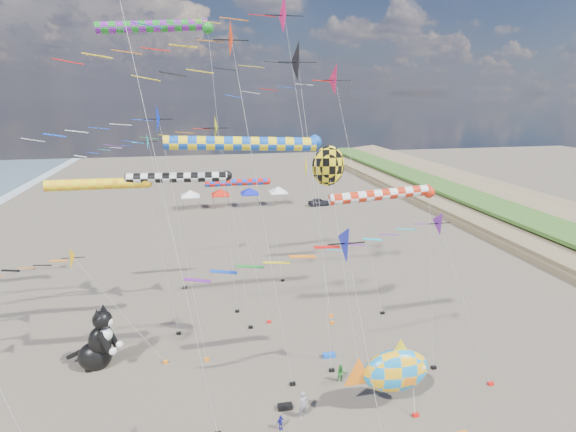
% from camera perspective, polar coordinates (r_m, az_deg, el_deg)
% --- Properties ---
extents(delta_kite_1, '(8.58, 1.83, 15.52)m').
position_cam_1_polar(delta_kite_1, '(43.28, -18.59, 8.35)').
color(delta_kite_1, '#1597B9').
rests_on(delta_kite_1, ground).
extents(delta_kite_2, '(11.12, 2.27, 17.53)m').
position_cam_1_polar(delta_kite_2, '(34.26, -9.75, 10.41)').
color(delta_kite_2, yellow).
rests_on(delta_kite_2, ground).
extents(delta_kite_3, '(10.47, 1.62, 9.45)m').
position_cam_1_polar(delta_kite_3, '(32.76, -26.18, -5.35)').
color(delta_kite_3, '#F6B40D').
rests_on(delta_kite_3, ground).
extents(delta_kite_4, '(11.67, 2.59, 21.23)m').
position_cam_1_polar(delta_kite_4, '(35.46, 6.88, 16.49)').
color(delta_kite_4, '#D9194C').
rests_on(delta_kite_4, ground).
extents(delta_kite_6, '(10.45, 1.99, 18.38)m').
position_cam_1_polar(delta_kite_6, '(29.81, -19.64, 10.85)').
color(delta_kite_6, '#0928D8').
rests_on(delta_kite_6, ground).
extents(delta_kite_7, '(11.28, 2.03, 22.63)m').
position_cam_1_polar(delta_kite_7, '(25.55, -9.76, 20.40)').
color(delta_kite_7, '#F6330D').
rests_on(delta_kite_7, ground).
extents(delta_kite_8, '(9.93, 1.60, 12.19)m').
position_cam_1_polar(delta_kite_8, '(27.82, 18.93, -2.15)').
color(delta_kite_8, '#6B1A9C').
rests_on(delta_kite_8, ground).
extents(delta_kite_9, '(13.48, 3.06, 22.66)m').
position_cam_1_polar(delta_kite_9, '(33.72, 0.83, 18.73)').
color(delta_kite_9, black).
rests_on(delta_kite_9, ground).
extents(delta_kite_10, '(9.34, 1.70, 14.08)m').
position_cam_1_polar(delta_kite_10, '(17.51, 2.60, -4.94)').
color(delta_kite_10, '#101ABF').
rests_on(delta_kite_10, ground).
extents(delta_kite_11, '(15.64, 2.99, 25.72)m').
position_cam_1_polar(delta_kite_11, '(35.00, -1.90, 23.66)').
color(delta_kite_11, '#FF095F').
rests_on(delta_kite_11, ground).
extents(windsock_0, '(9.60, 0.88, 24.08)m').
position_cam_1_polar(windsock_0, '(36.94, -16.01, 21.99)').
color(windsock_0, '#188621').
rests_on(windsock_0, ground).
extents(windsock_1, '(8.20, 0.72, 13.25)m').
position_cam_1_polar(windsock_1, '(28.32, 12.38, 2.55)').
color(windsock_1, red).
rests_on(windsock_1, ground).
extents(windsock_2, '(10.50, 0.85, 16.49)m').
position_cam_1_polar(windsock_2, '(26.69, -4.96, 9.06)').
color(windsock_2, blue).
rests_on(windsock_2, ground).
extents(windsock_3, '(7.68, 0.69, 11.00)m').
position_cam_1_polar(windsock_3, '(43.50, -6.08, 4.20)').
color(windsock_3, red).
rests_on(windsock_3, ground).
extents(windsock_4, '(8.99, 0.78, 13.31)m').
position_cam_1_polar(windsock_4, '(34.06, -13.22, 4.71)').
color(windsock_4, black).
rests_on(windsock_4, ground).
extents(windsock_5, '(8.52, 0.84, 13.04)m').
position_cam_1_polar(windsock_5, '(34.93, -22.39, 3.71)').
color(windsock_5, yellow).
rests_on(windsock_5, ground).
extents(angelfish_kite, '(3.74, 3.02, 15.64)m').
position_cam_1_polar(angelfish_kite, '(29.50, 4.79, 6.12)').
color(angelfish_kite, yellow).
rests_on(angelfish_kite, ground).
extents(cat_inflatable, '(3.94, 2.90, 4.79)m').
position_cam_1_polar(cat_inflatable, '(35.30, -23.11, -13.89)').
color(cat_inflatable, black).
rests_on(cat_inflatable, ground).
extents(fish_inflatable, '(5.57, 1.99, 4.80)m').
position_cam_1_polar(fish_inflatable, '(29.49, 13.44, -18.55)').
color(fish_inflatable, '#158BD6').
rests_on(fish_inflatable, ground).
extents(person_adult, '(0.72, 0.56, 1.74)m').
position_cam_1_polar(person_adult, '(29.17, 1.96, -22.85)').
color(person_adult, gray).
rests_on(person_adult, ground).
extents(child_green, '(0.68, 0.57, 1.26)m').
position_cam_1_polar(child_green, '(32.28, 6.75, -19.26)').
color(child_green, '#237C2A').
rests_on(child_green, ground).
extents(child_blue, '(0.60, 0.45, 0.95)m').
position_cam_1_polar(child_blue, '(28.62, -0.96, -24.74)').
color(child_blue, '#21229F').
rests_on(child_blue, ground).
extents(kite_bag_0, '(0.90, 0.44, 0.30)m').
position_cam_1_polar(kite_bag_0, '(34.95, 5.23, -17.19)').
color(kite_bag_0, blue).
rests_on(kite_bag_0, ground).
extents(kite_bag_3, '(0.90, 0.44, 0.30)m').
position_cam_1_polar(kite_bag_3, '(30.19, -0.38, -23.05)').
color(kite_bag_3, black).
rests_on(kite_bag_3, ground).
extents(tent_row, '(19.20, 4.20, 3.80)m').
position_cam_1_polar(tent_row, '(77.20, -6.74, 3.42)').
color(tent_row, white).
rests_on(tent_row, ground).
extents(parked_car, '(3.99, 1.96, 1.31)m').
position_cam_1_polar(parked_car, '(78.35, 4.00, 1.79)').
color(parked_car, '#26262D').
rests_on(parked_car, ground).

